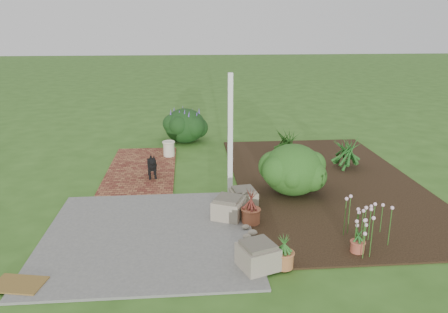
{
  "coord_description": "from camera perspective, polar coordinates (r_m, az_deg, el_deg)",
  "views": [
    {
      "loc": [
        -0.55,
        -8.45,
        3.45
      ],
      "look_at": [
        0.2,
        0.4,
        0.7
      ],
      "focal_mm": 35.0,
      "sensor_mm": 36.0,
      "label": 1
    }
  ],
  "objects": [
    {
      "name": "pink_flower_patch",
      "position": [
        7.42,
        19.02,
        -8.36
      ],
      "size": [
        1.14,
        1.14,
        0.68
      ],
      "primitive_type": null,
      "rotation": [
        0.0,
        0.0,
        0.08
      ],
      "color": "#113D0F",
      "rests_on": "garden_bed"
    },
    {
      "name": "evergreen_shrub",
      "position": [
        9.11,
        9.01,
        -1.52
      ],
      "size": [
        1.64,
        1.64,
        1.06
      ],
      "primitive_type": "ellipsoid",
      "rotation": [
        0.0,
        0.0,
        -0.41
      ],
      "color": "#0E3D0C",
      "rests_on": "garden_bed"
    },
    {
      "name": "concrete_patio",
      "position": [
        7.56,
        -9.77,
        -10.06
      ],
      "size": [
        3.5,
        3.5,
        0.04
      ],
      "primitive_type": "cube",
      "color": "slate",
      "rests_on": "ground"
    },
    {
      "name": "black_dog",
      "position": [
        10.0,
        -9.4,
        -1.05
      ],
      "size": [
        0.24,
        0.62,
        0.53
      ],
      "rotation": [
        0.0,
        0.0,
        0.14
      ],
      "color": "black",
      "rests_on": "brick_path"
    },
    {
      "name": "veranda_post",
      "position": [
        8.87,
        0.81,
        2.84
      ],
      "size": [
        0.1,
        0.1,
        2.5
      ],
      "primitive_type": "cube",
      "color": "white",
      "rests_on": "ground"
    },
    {
      "name": "agapanthus_clump_front",
      "position": [
        11.74,
        8.15,
        2.18
      ],
      "size": [
        1.21,
        1.21,
        0.83
      ],
      "primitive_type": null,
      "rotation": [
        0.0,
        0.0,
        -0.38
      ],
      "color": "#18370B",
      "rests_on": "garden_bed"
    },
    {
      "name": "ground",
      "position": [
        9.14,
        -1.04,
        -4.97
      ],
      "size": [
        80.0,
        80.0,
        0.0
      ],
      "primitive_type": "plane",
      "color": "#345F1E",
      "rests_on": "ground"
    },
    {
      "name": "coir_doormat",
      "position": [
        6.76,
        -25.27,
        -14.84
      ],
      "size": [
        0.75,
        0.56,
        0.02
      ],
      "primitive_type": "cube",
      "rotation": [
        0.0,
        0.0,
        -0.2
      ],
      "color": "brown",
      "rests_on": "concrete_patio"
    },
    {
      "name": "terracotta_pot_small_right",
      "position": [
        6.56,
        7.78,
        -13.19
      ],
      "size": [
        0.33,
        0.33,
        0.24
      ],
      "primitive_type": "cylinder",
      "rotation": [
        0.0,
        0.0,
        -0.17
      ],
      "color": "#AC663A",
      "rests_on": "garden_bed"
    },
    {
      "name": "agapanthus_clump_back",
      "position": [
        10.99,
        15.75,
        0.93
      ],
      "size": [
        1.25,
        1.25,
        0.93
      ],
      "primitive_type": null,
      "rotation": [
        0.0,
        0.0,
        -0.24
      ],
      "color": "#0F3A0E",
      "rests_on": "garden_bed"
    },
    {
      "name": "purple_flowering_bush",
      "position": [
        13.06,
        -5.13,
        4.15
      ],
      "size": [
        1.25,
        1.25,
        1.03
      ],
      "primitive_type": "ellipsoid",
      "rotation": [
        0.0,
        0.0,
        0.03
      ],
      "color": "black",
      "rests_on": "ground"
    },
    {
      "name": "cream_ceramic_urn",
      "position": [
        11.62,
        -7.22,
        1.0
      ],
      "size": [
        0.38,
        0.38,
        0.39
      ],
      "primitive_type": "cylinder",
      "rotation": [
        0.0,
        0.0,
        -0.39
      ],
      "color": "beige",
      "rests_on": "brick_path"
    },
    {
      "name": "terracotta_pot_small_left",
      "position": [
        7.2,
        17.04,
        -11.17
      ],
      "size": [
        0.26,
        0.26,
        0.18
      ],
      "primitive_type": "cylinder",
      "rotation": [
        0.0,
        0.0,
        -0.28
      ],
      "color": "#AB503A",
      "rests_on": "garden_bed"
    },
    {
      "name": "brick_path",
      "position": [
        10.82,
        -10.69,
        -1.58
      ],
      "size": [
        1.6,
        3.5,
        0.04
      ],
      "primitive_type": "cube",
      "color": "maroon",
      "rests_on": "ground"
    },
    {
      "name": "stone_trough_mid",
      "position": [
        7.96,
        0.59,
        -6.82
      ],
      "size": [
        0.67,
        0.67,
        0.34
      ],
      "primitive_type": "cube",
      "rotation": [
        0.0,
        0.0,
        -0.43
      ],
      "color": "gray",
      "rests_on": "concrete_patio"
    },
    {
      "name": "terracotta_pot_bronze",
      "position": [
        7.81,
        3.52,
        -7.73
      ],
      "size": [
        0.43,
        0.43,
        0.26
      ],
      "primitive_type": "cylinder",
      "rotation": [
        0.0,
        0.0,
        -0.4
      ],
      "color": "brown",
      "rests_on": "garden_bed"
    },
    {
      "name": "garden_bed",
      "position": [
        10.06,
        13.14,
        -3.23
      ],
      "size": [
        4.0,
        7.0,
        0.03
      ],
      "primitive_type": "cube",
      "color": "black",
      "rests_on": "ground"
    },
    {
      "name": "stone_trough_near",
      "position": [
        6.47,
        4.44,
        -12.93
      ],
      "size": [
        0.65,
        0.65,
        0.34
      ],
      "primitive_type": "cube",
      "rotation": [
        0.0,
        0.0,
        0.36
      ],
      "color": "gray",
      "rests_on": "concrete_patio"
    },
    {
      "name": "stone_trough_far",
      "position": [
        8.44,
        2.56,
        -5.51
      ],
      "size": [
        0.54,
        0.54,
        0.31
      ],
      "primitive_type": "cube",
      "rotation": [
        0.0,
        0.0,
        0.16
      ],
      "color": "gray",
      "rests_on": "concrete_patio"
    }
  ]
}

